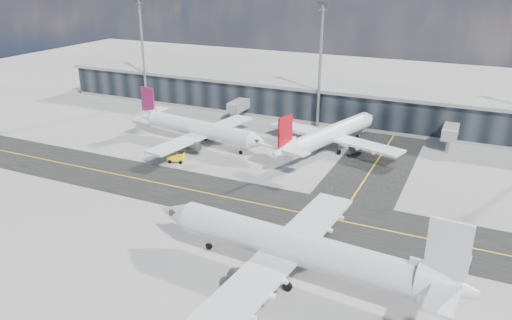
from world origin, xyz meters
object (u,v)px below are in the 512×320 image
(airliner_near, at_px, (296,248))
(service_van, at_px, (310,148))
(airliner_redtail, at_px, (330,135))
(baggage_tug, at_px, (178,158))
(airliner_af, at_px, (198,129))

(airliner_near, relative_size, service_van, 8.79)
(airliner_redtail, height_order, airliner_near, airliner_near)
(airliner_redtail, xyz_separation_m, baggage_tug, (-24.92, -18.90, -2.52))
(airliner_near, relative_size, baggage_tug, 11.64)
(airliner_redtail, distance_m, service_van, 4.82)
(airliner_redtail, distance_m, airliner_near, 46.39)
(service_van, bearing_deg, airliner_redtail, -10.64)
(airliner_af, bearing_deg, airliner_near, 53.35)
(baggage_tug, bearing_deg, airliner_af, 172.66)
(airliner_redtail, relative_size, baggage_tug, 9.94)
(airliner_af, bearing_deg, service_van, 114.04)
(airliner_af, distance_m, baggage_tug, 11.55)
(airliner_af, distance_m, airliner_redtail, 27.99)
(airliner_af, xyz_separation_m, service_van, (23.33, 6.27, -2.85))
(airliner_near, xyz_separation_m, service_van, (-13.38, 43.82, -3.41))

